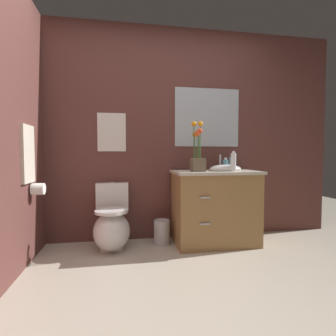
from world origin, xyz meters
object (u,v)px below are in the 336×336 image
Objects in this scene: vanity_cabinet at (215,206)px; wall_poster at (112,132)px; soap_bottle at (233,162)px; hand_wash_bottle at (232,163)px; lotion_bottle at (225,165)px; toilet at (112,226)px; hanging_towel at (28,154)px; toilet_paper_roll at (38,189)px; wall_mirror at (207,118)px; flower_vase at (198,155)px; trash_bin at (162,232)px.

wall_poster is (-1.14, 0.29, 0.83)m from vanity_cabinet.
soap_bottle reaches higher than hand_wash_bottle.
toilet is at bearing 179.59° from lotion_bottle.
hanging_towel is 4.73× the size of toilet_paper_roll.
wall_poster is (-1.38, 0.19, 0.35)m from hand_wash_bottle.
lotion_bottle is at bearing 8.02° from vanity_cabinet.
toilet is 1.09m from hanging_towel.
soap_bottle is at bearing -109.95° from hand_wash_bottle.
vanity_cabinet is at bearing 5.38° from toilet_paper_roll.
toilet is 0.82m from toilet_paper_roll.
toilet is 3.81× the size of hand_wash_bottle.
hanging_towel is at bearing -176.00° from soap_bottle.
wall_mirror reaches higher than toilet_paper_roll.
flower_vase is 1.61m from toilet_paper_roll.
vanity_cabinet is 4.59× the size of soap_bottle.
soap_bottle reaches higher than toilet_paper_roll.
soap_bottle is 0.24m from hand_wash_bottle.
flower_vase reaches higher than trash_bin.
lotion_bottle is 0.33× the size of wall_poster.
flower_vase is 0.95m from trash_bin.
flower_vase is 1.03× the size of hanging_towel.
lotion_bottle reaches higher than toilet.
wall_poster is at bearing 180.00° from wall_mirror.
lotion_bottle is (0.12, 0.02, 0.46)m from vanity_cabinet.
soap_bottle is 2.03m from hanging_towel.
hand_wash_bottle reaches higher than vanity_cabinet.
lotion_bottle is 0.28× the size of hanging_towel.
flower_vase is 4.88× the size of toilet_paper_roll.
wall_poster is 3.96× the size of toilet_paper_roll.
flower_vase is 2.46× the size of soap_bottle.
hanging_towel reaches higher than vanity_cabinet.
toilet is at bearing 178.67° from vanity_cabinet.
hand_wash_bottle is (0.12, 0.09, 0.02)m from lotion_bottle.
trash_bin is (-0.59, 0.08, -0.29)m from vanity_cabinet.
soap_bottle is at bearing -34.70° from vanity_cabinet.
wall_mirror reaches higher than flower_vase.
trash_bin is (-0.76, 0.19, -0.78)m from soap_bottle.
trash_bin is 1.46m from wall_mirror.
hanging_towel is (-1.86, -0.25, 0.58)m from vanity_cabinet.
flower_vase is 0.51m from hand_wash_bottle.
soap_bottle is at bearing 4.00° from hanging_towel.
toilet is at bearing 21.23° from hanging_towel.
hand_wash_bottle is 2.08m from toilet_paper_roll.
toilet_paper_roll is at bearing 56.53° from hanging_towel.
flower_vase is at bearing -158.44° from hand_wash_bottle.
toilet is at bearing 16.46° from toilet_paper_roll.
hanging_towel is (-2.10, -0.36, 0.10)m from hand_wash_bottle.
flower_vase is at bearing -165.02° from lotion_bottle.
toilet_paper_roll is (-1.93, -0.19, -0.21)m from lotion_bottle.
hand_wash_bottle reaches higher than toilet.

